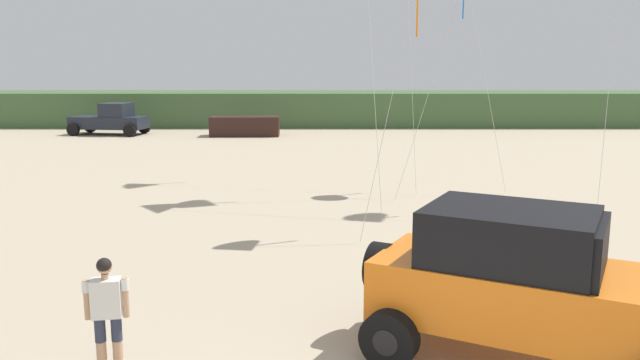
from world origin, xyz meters
TOP-DOWN VIEW (x-y plane):
  - dune_ridge at (3.92, 41.21)m, footprint 90.00×7.19m
  - jeep at (2.65, 2.93)m, footprint 5.00×4.10m
  - person_watching at (-3.26, 2.66)m, footprint 0.62×0.36m
  - distant_pickup at (-13.43, 33.84)m, footprint 4.83×3.00m
  - distant_sedan at (-4.93, 33.09)m, footprint 4.23×1.78m

SIDE VIEW (x-z plane):
  - distant_sedan at x=-4.93m, z-range 0.00..1.20m
  - person_watching at x=-3.26m, z-range 0.10..1.77m
  - distant_pickup at x=-13.43m, z-range -0.05..1.93m
  - dune_ridge at x=3.92m, z-range 0.00..2.39m
  - jeep at x=2.65m, z-range 0.07..2.33m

